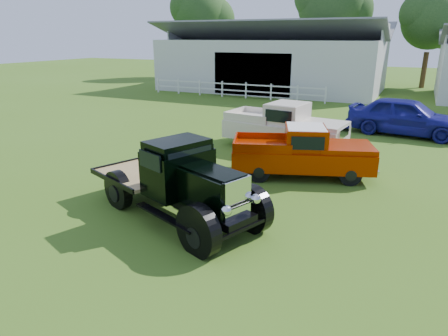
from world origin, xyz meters
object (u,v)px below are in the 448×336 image
at_px(vintage_flatbed, 176,179).
at_px(white_pickup, 284,126).
at_px(misc_car_blue, 406,116).
at_px(red_pickup, 302,151).

distance_m(vintage_flatbed, white_pickup, 7.63).
distance_m(vintage_flatbed, misc_car_blue, 13.43).
height_order(red_pickup, misc_car_blue, misc_car_blue).
bearing_deg(vintage_flatbed, misc_car_blue, 89.37).
bearing_deg(misc_car_blue, red_pickup, 167.74).
bearing_deg(white_pickup, misc_car_blue, 54.68).
relative_size(red_pickup, white_pickup, 0.92).
xyz_separation_m(vintage_flatbed, red_pickup, (2.07, 4.52, -0.18)).
relative_size(white_pickup, misc_car_blue, 0.98).
xyz_separation_m(vintage_flatbed, white_pickup, (0.50, 7.61, -0.09)).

